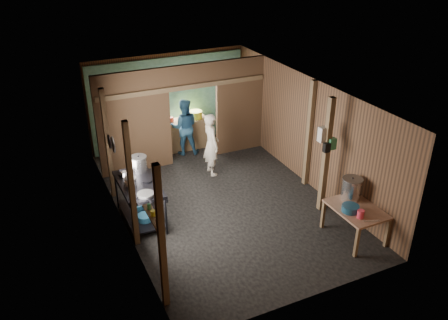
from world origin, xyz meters
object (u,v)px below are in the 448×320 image
stock_pot (351,189)px  cook (211,144)px  prep_table (354,222)px  yellow_tub (196,114)px  gas_range (140,202)px  stove_pot_large (139,164)px  pink_bucket (361,214)px

stock_pot → cook: size_ratio=0.30×
prep_table → yellow_tub: size_ratio=3.12×
gas_range → cook: cook is taller
prep_table → cook: bearing=112.2°
stove_pot_large → yellow_tub: stove_pot_large is taller
stove_pot_large → pink_bucket: bearing=-43.1°
stove_pot_large → cook: size_ratio=0.23×
gas_range → stock_pot: size_ratio=3.22×
gas_range → pink_bucket: gas_range is taller
gas_range → stove_pot_large: size_ratio=4.30×
pink_bucket → yellow_tub: 5.78m
pink_bucket → prep_table: bearing=61.7°
prep_table → yellow_tub: yellow_tub is taller
gas_range → yellow_tub: size_ratio=4.24×
prep_table → pink_bucket: 0.53m
gas_range → pink_bucket: (3.55, -2.65, 0.30)m
pink_bucket → stove_pot_large: bearing=136.9°
gas_range → pink_bucket: bearing=-36.7°
pink_bucket → cook: 4.19m
yellow_tub → prep_table: bearing=-77.1°
yellow_tub → stock_pot: bearing=-74.9°
stove_pot_large → stock_pot: bearing=-34.6°
stock_pot → yellow_tub: bearing=105.1°
prep_table → pink_bucket: size_ratio=7.11×
pink_bucket → yellow_tub: yellow_tub is taller
pink_bucket → cook: size_ratio=0.10×
stock_pot → gas_range: bearing=152.4°
cook → gas_range: bearing=122.4°
stock_pot → yellow_tub: 5.21m
stove_pot_large → gas_range: bearing=-108.0°
stock_pot → pink_bucket: size_ratio=3.00×
gas_range → cook: size_ratio=0.97×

